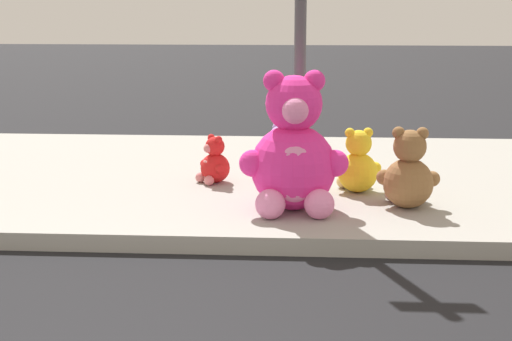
# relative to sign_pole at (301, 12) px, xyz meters

# --- Properties ---
(sidewalk) EXTENTS (28.00, 4.40, 0.15)m
(sidewalk) POSITION_rel_sign_pole_xyz_m (-1.00, 0.80, -1.77)
(sidewalk) COLOR #9E9B93
(sidewalk) RESTS_ON ground_plane
(sign_pole) EXTENTS (0.56, 0.11, 3.20)m
(sign_pole) POSITION_rel_sign_pole_xyz_m (0.00, 0.00, 0.00)
(sign_pole) COLOR #4C4C51
(sign_pole) RESTS_ON sidewalk
(plush_pink_large) EXTENTS (0.95, 0.84, 1.23)m
(plush_pink_large) POSITION_rel_sign_pole_xyz_m (-0.04, -0.59, -1.21)
(plush_pink_large) COLOR #F22D93
(plush_pink_large) RESTS_ON sidewalk
(plush_yellow) EXTENTS (0.48, 0.44, 0.63)m
(plush_yellow) POSITION_rel_sign_pole_xyz_m (0.57, 0.10, -1.45)
(plush_yellow) COLOR yellow
(plush_yellow) RESTS_ON sidewalk
(plush_brown) EXTENTS (0.56, 0.50, 0.73)m
(plush_brown) POSITION_rel_sign_pole_xyz_m (0.98, -0.43, -1.41)
(plush_brown) COLOR olive
(plush_brown) RESTS_ON sidewalk
(plush_lavender) EXTENTS (0.38, 0.36, 0.53)m
(plush_lavender) POSITION_rel_sign_pole_xyz_m (-0.22, 0.83, -1.49)
(plush_lavender) COLOR #B28CD8
(plush_lavender) RESTS_ON sidewalk
(plush_red) EXTENTS (0.35, 0.34, 0.49)m
(plush_red) POSITION_rel_sign_pole_xyz_m (-0.85, 0.37, -1.50)
(plush_red) COLOR red
(plush_red) RESTS_ON sidewalk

